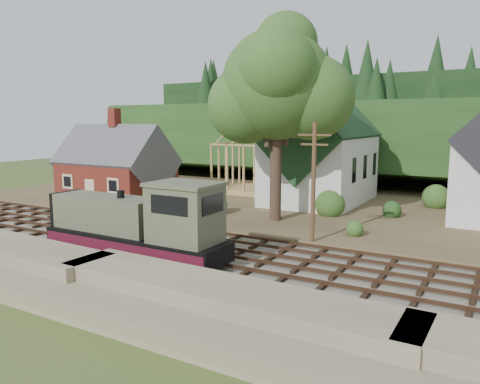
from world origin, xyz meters
The scene contains 16 objects.
ground centered at (0.00, 0.00, 0.00)m, with size 140.00×140.00×0.00m, color #384C1E.
embankment centered at (0.00, -8.50, 0.00)m, with size 64.00×5.00×1.60m, color #7F7259.
railroad_bed centered at (0.00, 0.00, 0.08)m, with size 64.00×11.00×0.16m, color #726B5B.
village_flat centered at (0.00, 18.00, 0.15)m, with size 64.00×26.00×0.30m, color brown.
hillside centered at (0.00, 42.00, 0.00)m, with size 70.00×28.00×8.00m, color #1E3F19.
ridge centered at (0.00, 58.00, 0.00)m, with size 80.00×20.00×12.00m, color black.
depot centered at (-16.00, 11.00, 3.21)m, with size 10.80×7.41×9.00m.
church centered at (2.00, 19.68, 5.18)m, with size 8.40×15.17×13.00m.
timber_frame centered at (-6.00, 22.00, 3.27)m, with size 8.20×6.20×6.99m.
lattice_tower centered at (-6.00, 28.00, 10.03)m, with size 3.20×3.20×12.12m.
big_tree centered at (2.17, 10.08, 10.22)m, with size 10.90×8.40×14.70m.
telegraph_pole_near centered at (7.00, 5.20, 4.25)m, with size 2.20×0.28×8.00m.
locomotive centered at (-0.33, -3.00, 2.08)m, with size 11.68×2.92×4.68m.
car_blue centered at (-11.41, 9.09, 0.89)m, with size 1.39×3.45×1.18m, color #577ABA.
car_green centered at (-17.95, 12.77, 0.95)m, with size 1.38×3.95×1.30m, color #679265.
patio_set centered at (-7.80, 8.76, 2.40)m, with size 2.21×2.21×2.46m.
Camera 1 is at (17.80, -22.84, 8.07)m, focal length 35.00 mm.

